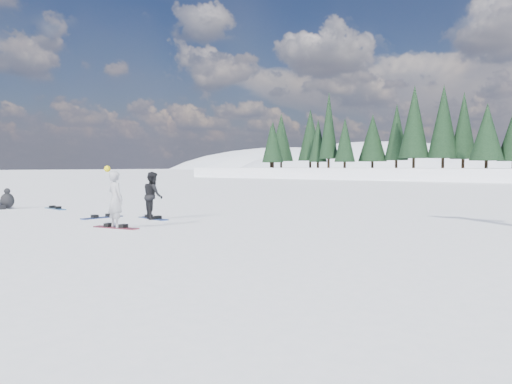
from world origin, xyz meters
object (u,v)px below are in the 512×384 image
(snowboard_loose_a, at_px, (102,217))
(gear_bag, at_px, (4,204))
(seated_rider, at_px, (6,201))
(snowboarder_woman, at_px, (115,199))
(snowboard_loose_c, at_px, (55,209))
(snowboarder_man, at_px, (153,195))

(snowboard_loose_a, bearing_deg, gear_bag, 93.33)
(seated_rider, bearing_deg, gear_bag, 171.25)
(snowboarder_woman, xyz_separation_m, snowboard_loose_c, (-7.33, 2.33, -0.82))
(gear_bag, bearing_deg, seated_rider, -20.05)
(snowboard_loose_a, bearing_deg, snowboard_loose_c, 81.75)
(snowboarder_man, distance_m, snowboard_loose_c, 6.28)
(seated_rider, height_order, snowboard_loose_c, seated_rider)
(gear_bag, bearing_deg, snowboard_loose_a, 0.57)
(snowboarder_man, bearing_deg, snowboard_loose_c, 29.75)
(seated_rider, distance_m, gear_bag, 0.77)
(gear_bag, bearing_deg, snowboard_loose_c, 21.86)
(seated_rider, relative_size, snowboard_loose_a, 0.72)
(snowboarder_woman, distance_m, gear_bag, 9.85)
(snowboarder_woman, bearing_deg, gear_bag, -1.03)
(gear_bag, bearing_deg, snowboarder_woman, -8.02)
(seated_rider, bearing_deg, snowboard_loose_c, 46.97)
(snowboard_loose_a, distance_m, snowboard_loose_c, 4.66)
(snowboarder_woman, xyz_separation_m, seated_rider, (-9.03, 1.12, -0.51))
(snowboarder_woman, distance_m, snowboard_loose_a, 3.22)
(snowboarder_man, distance_m, snowboard_loose_a, 2.02)
(snowboarder_man, bearing_deg, seated_rider, 38.53)
(snowboarder_man, distance_m, seated_rider, 8.02)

